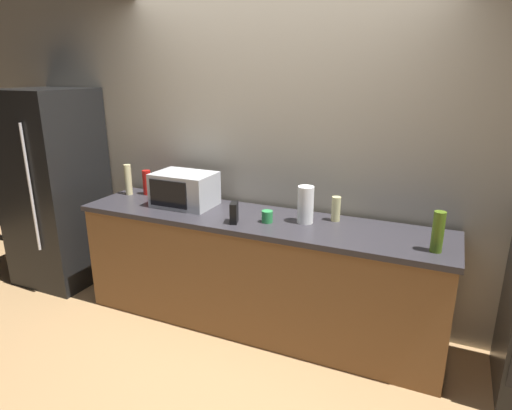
{
  "coord_description": "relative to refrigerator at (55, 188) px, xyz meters",
  "views": [
    {
      "loc": [
        1.27,
        -2.42,
        1.97
      ],
      "look_at": [
        0.0,
        0.4,
        1.0
      ],
      "focal_mm": 30.77,
      "sensor_mm": 36.0,
      "label": 1
    }
  ],
  "objects": [
    {
      "name": "ground_plane",
      "position": [
        2.05,
        -0.4,
        -0.9
      ],
      "size": [
        8.0,
        8.0,
        0.0
      ],
      "primitive_type": "plane",
      "color": "#A87F51"
    },
    {
      "name": "paper_towel_roll",
      "position": [
        2.42,
        0.05,
        0.13
      ],
      "size": [
        0.12,
        0.12,
        0.27
      ],
      "primitive_type": "cylinder",
      "color": "white",
      "rests_on": "counter_run"
    },
    {
      "name": "bottle_hand_soap",
      "position": [
        0.76,
        0.12,
        0.13
      ],
      "size": [
        0.06,
        0.06,
        0.27
      ],
      "primitive_type": "cylinder",
      "color": "beige",
      "rests_on": "counter_run"
    },
    {
      "name": "bottle_hot_sauce",
      "position": [
        0.91,
        0.19,
        0.11
      ],
      "size": [
        0.07,
        0.07,
        0.22
      ],
      "primitive_type": "cylinder",
      "color": "red",
      "rests_on": "counter_run"
    },
    {
      "name": "cordless_phone",
      "position": [
        1.95,
        -0.16,
        0.07
      ],
      "size": [
        0.08,
        0.12,
        0.15
      ],
      "primitive_type": "cube",
      "rotation": [
        0.0,
        0.0,
        0.33
      ],
      "color": "black",
      "rests_on": "counter_run"
    },
    {
      "name": "bottle_vinegar",
      "position": [
        2.61,
        0.18,
        0.09
      ],
      "size": [
        0.07,
        0.07,
        0.18
      ],
      "primitive_type": "cylinder",
      "color": "beige",
      "rests_on": "counter_run"
    },
    {
      "name": "counter_run",
      "position": [
        2.05,
        0.0,
        -0.45
      ],
      "size": [
        2.84,
        0.64,
        0.9
      ],
      "color": "brown",
      "rests_on": "ground_plane"
    },
    {
      "name": "mug_green",
      "position": [
        2.16,
        -0.06,
        0.04
      ],
      "size": [
        0.08,
        0.08,
        0.09
      ],
      "primitive_type": "cylinder",
      "color": "#2D8C47",
      "rests_on": "counter_run"
    },
    {
      "name": "bottle_olive_oil",
      "position": [
        3.31,
        -0.13,
        0.13
      ],
      "size": [
        0.07,
        0.07,
        0.26
      ],
      "primitive_type": "cylinder",
      "color": "#4C6B19",
      "rests_on": "counter_run"
    },
    {
      "name": "back_wall",
      "position": [
        2.05,
        0.41,
        0.45
      ],
      "size": [
        6.4,
        0.1,
        2.7
      ],
      "primitive_type": "cube",
      "color": "#B2A893",
      "rests_on": "ground_plane"
    },
    {
      "name": "microwave",
      "position": [
        1.39,
        0.05,
        0.13
      ],
      "size": [
        0.48,
        0.35,
        0.27
      ],
      "color": "#B7BABF",
      "rests_on": "counter_run"
    },
    {
      "name": "refrigerator",
      "position": [
        0.0,
        0.0,
        0.0
      ],
      "size": [
        0.72,
        0.73,
        1.8
      ],
      "color": "black",
      "rests_on": "ground_plane"
    }
  ]
}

